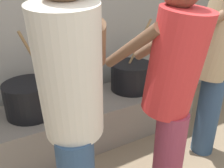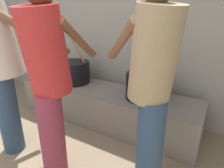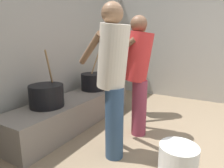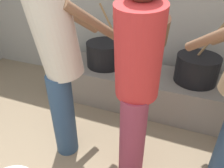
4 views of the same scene
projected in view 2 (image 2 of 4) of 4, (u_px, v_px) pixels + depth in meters
name	position (u px, v px, depth m)	size (l,w,h in m)	color
block_enclosure_rear	(111.00, 24.00, 2.71)	(5.40, 0.20, 2.41)	#9E998E
hearth_ledge	(105.00, 105.00, 2.52)	(2.34, 0.60, 0.43)	slate
cooking_pot_main	(74.00, 72.00, 2.68)	(0.44, 0.44, 0.75)	black
cooking_pot_secondary	(146.00, 86.00, 2.17)	(0.44, 0.44, 0.74)	black
cook_in_tan_shirt	(152.00, 80.00, 1.31)	(0.71, 0.67, 1.60)	navy
cook_in_red_shirt	(48.00, 74.00, 1.43)	(0.41, 0.70, 1.59)	#8C3347
cook_in_cream_shirt	(2.00, 59.00, 1.74)	(0.59, 0.75, 1.65)	navy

